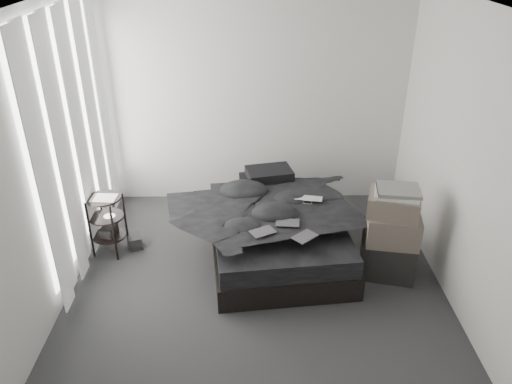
{
  "coord_description": "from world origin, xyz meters",
  "views": [
    {
      "loc": [
        -0.06,
        -3.62,
        3.1
      ],
      "look_at": [
        0.0,
        0.8,
        0.75
      ],
      "focal_mm": 35.0,
      "sensor_mm": 36.0,
      "label": 1
    }
  ],
  "objects_px": {
    "bed": "(276,243)",
    "laptop": "(308,195)",
    "side_stand": "(108,225)",
    "box_lower": "(387,256)"
  },
  "relations": [
    {
      "from": "bed",
      "to": "laptop",
      "type": "height_order",
      "value": "laptop"
    },
    {
      "from": "bed",
      "to": "side_stand",
      "type": "xyz_separation_m",
      "value": [
        -1.78,
        0.05,
        0.2
      ]
    },
    {
      "from": "bed",
      "to": "side_stand",
      "type": "height_order",
      "value": "side_stand"
    },
    {
      "from": "side_stand",
      "to": "laptop",
      "type": "bearing_deg",
      "value": 0.93
    },
    {
      "from": "bed",
      "to": "laptop",
      "type": "bearing_deg",
      "value": 7.5
    },
    {
      "from": "box_lower",
      "to": "bed",
      "type": "bearing_deg",
      "value": 161.46
    },
    {
      "from": "laptop",
      "to": "box_lower",
      "type": "xyz_separation_m",
      "value": [
        0.77,
        -0.45,
        -0.46
      ]
    },
    {
      "from": "laptop",
      "to": "box_lower",
      "type": "bearing_deg",
      "value": -18.68
    },
    {
      "from": "side_stand",
      "to": "bed",
      "type": "bearing_deg",
      "value": -1.49
    },
    {
      "from": "bed",
      "to": "laptop",
      "type": "distance_m",
      "value": 0.63
    }
  ]
}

